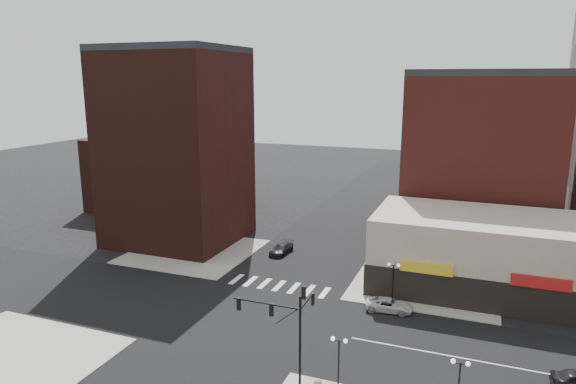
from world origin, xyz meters
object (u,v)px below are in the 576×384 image
(street_lamp_ne, at_px, (393,273))
(white_suv, at_px, (389,305))
(traffic_signal, at_px, (289,319))
(dark_sedan_north, at_px, (281,249))
(street_lamp_se_b, at_px, (460,374))
(street_lamp_se_a, at_px, (339,351))

(street_lamp_ne, xyz_separation_m, white_suv, (-0.00, -1.60, -2.67))
(traffic_signal, relative_size, white_suv, 1.75)
(traffic_signal, xyz_separation_m, dark_sedan_north, (-10.95, 25.71, -4.32))
(white_suv, bearing_deg, traffic_signal, 156.74)
(traffic_signal, bearing_deg, street_lamp_ne, 73.25)
(street_lamp_se_b, relative_size, street_lamp_ne, 1.00)
(street_lamp_ne, distance_m, dark_sedan_north, 18.75)
(street_lamp_se_a, height_order, street_lamp_ne, same)
(street_lamp_se_a, relative_size, street_lamp_se_b, 1.00)
(street_lamp_se_a, height_order, white_suv, street_lamp_se_a)
(traffic_signal, height_order, street_lamp_se_a, traffic_signal)
(traffic_signal, height_order, street_lamp_ne, traffic_signal)
(street_lamp_ne, height_order, dark_sedan_north, street_lamp_ne)
(street_lamp_se_a, xyz_separation_m, white_suv, (1.00, 14.40, -2.67))
(traffic_signal, relative_size, street_lamp_se_b, 1.87)
(traffic_signal, relative_size, street_lamp_se_a, 1.87)
(street_lamp_se_b, xyz_separation_m, street_lamp_ne, (-7.00, 16.00, 0.00))
(traffic_signal, distance_m, dark_sedan_north, 28.28)
(traffic_signal, height_order, white_suv, traffic_signal)
(street_lamp_se_b, bearing_deg, traffic_signal, 179.18)
(street_lamp_se_b, bearing_deg, white_suv, 115.93)
(street_lamp_ne, xyz_separation_m, dark_sedan_north, (-15.72, 9.88, -2.65))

